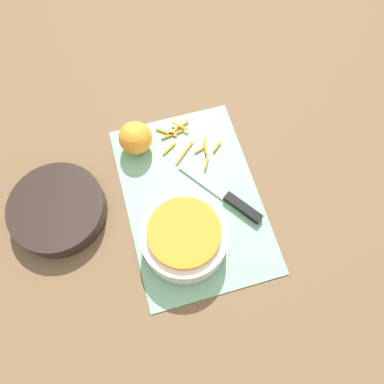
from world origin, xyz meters
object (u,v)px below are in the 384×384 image
(knife, at_px, (234,201))
(orange_left, at_px, (135,138))
(bowl_speckled, at_px, (184,237))
(bowl_dark, at_px, (58,209))

(knife, xyz_separation_m, orange_left, (0.20, 0.18, 0.03))
(bowl_speckled, height_order, knife, bowl_speckled)
(bowl_dark, distance_m, orange_left, 0.23)
(orange_left, bearing_deg, bowl_dark, 120.16)
(bowl_speckled, relative_size, bowl_dark, 0.87)
(bowl_speckled, bearing_deg, knife, -65.69)
(bowl_speckled, distance_m, bowl_dark, 0.28)
(bowl_dark, xyz_separation_m, orange_left, (0.12, -0.20, 0.02))
(bowl_dark, distance_m, knife, 0.38)
(knife, distance_m, orange_left, 0.27)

